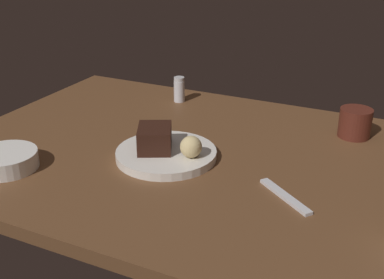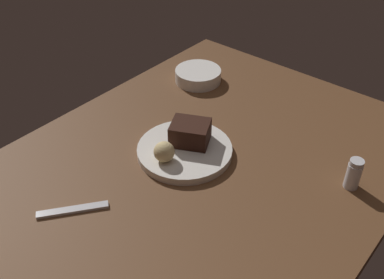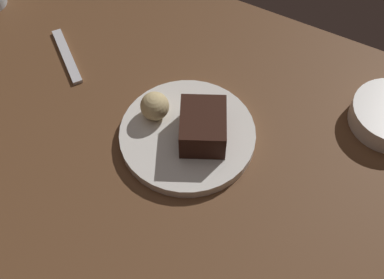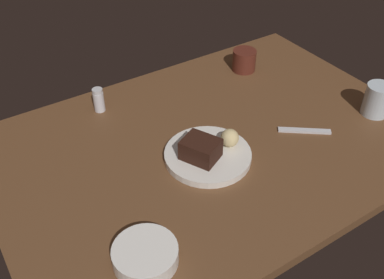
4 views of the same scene
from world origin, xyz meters
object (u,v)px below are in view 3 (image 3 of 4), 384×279
(dessert_plate, at_px, (188,135))
(chocolate_cake_slice, at_px, (203,127))
(bread_roll, at_px, (155,106))
(dessert_spoon, at_px, (67,56))

(dessert_plate, bearing_deg, chocolate_cake_slice, 9.89)
(dessert_plate, xyz_separation_m, chocolate_cake_slice, (0.03, 0.00, 0.04))
(dessert_plate, relative_size, chocolate_cake_slice, 2.52)
(bread_roll, xyz_separation_m, dessert_spoon, (-0.23, 0.05, -0.04))
(dessert_spoon, bearing_deg, bread_roll, -155.01)
(bread_roll, relative_size, dessert_spoon, 0.33)
(dessert_plate, height_order, bread_roll, bread_roll)
(dessert_plate, distance_m, dessert_spoon, 0.30)
(bread_roll, bearing_deg, dessert_spoon, 167.59)
(chocolate_cake_slice, relative_size, dessert_spoon, 0.61)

